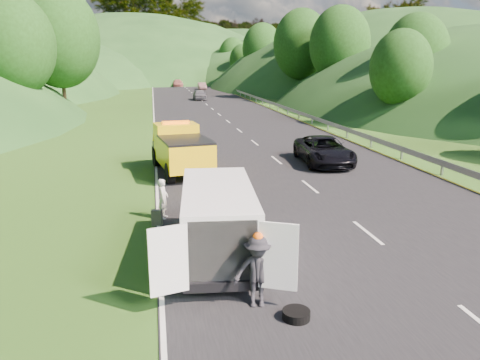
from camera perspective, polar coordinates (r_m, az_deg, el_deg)
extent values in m
plane|color=#38661E|center=(17.15, 3.28, -4.79)|extent=(320.00, 320.00, 0.00)
cube|color=black|center=(56.44, -3.39, 8.63)|extent=(14.00, 200.00, 0.02)
cube|color=gray|center=(69.92, 1.35, 9.75)|extent=(0.06, 140.00, 1.52)
cylinder|color=black|center=(25.95, -10.14, 2.76)|extent=(0.49, 1.05, 1.00)
cylinder|color=black|center=(26.29, -6.02, 3.06)|extent=(0.49, 1.05, 1.00)
cylinder|color=black|center=(22.07, -8.53, 0.80)|extent=(0.49, 1.05, 1.00)
cylinder|color=black|center=(22.47, -3.74, 1.17)|extent=(0.49, 1.05, 1.00)
cube|color=yellow|center=(25.11, -7.78, 4.69)|extent=(2.37, 1.90, 1.91)
cube|color=yellow|center=(22.97, -6.66, 3.19)|extent=(2.68, 3.70, 1.31)
cube|color=black|center=(22.85, -6.71, 4.92)|extent=(2.68, 3.70, 0.10)
cube|color=black|center=(26.37, -8.24, 3.91)|extent=(2.16, 1.48, 0.70)
cube|color=black|center=(26.99, -8.47, 3.71)|extent=(2.12, 0.50, 0.50)
cube|color=yellow|center=(26.60, -8.44, 5.42)|extent=(2.10, 1.07, 1.10)
cube|color=orange|center=(24.96, -7.85, 6.96)|extent=(1.43, 0.45, 0.16)
cube|color=black|center=(25.73, -8.11, 5.70)|extent=(1.90, 0.35, 0.90)
cylinder|color=black|center=(15.27, -6.17, -5.79)|extent=(0.35, 0.79, 0.76)
cylinder|color=black|center=(15.33, 0.29, -5.62)|extent=(0.35, 0.79, 0.76)
cylinder|color=black|center=(12.27, -6.38, -10.99)|extent=(0.35, 0.79, 0.76)
cylinder|color=black|center=(12.35, 1.75, -10.74)|extent=(0.35, 0.79, 0.76)
cube|color=white|center=(13.36, -2.68, -4.58)|extent=(2.40, 5.12, 1.77)
cube|color=white|center=(15.97, -3.09, -2.83)|extent=(1.98, 1.03, 0.95)
cube|color=black|center=(15.57, -3.10, -0.35)|extent=(1.79, 0.48, 0.79)
cube|color=black|center=(11.08, -2.10, -8.65)|extent=(1.62, 0.24, 1.53)
cube|color=white|center=(10.70, -8.71, -9.69)|extent=(0.89, 0.29, 1.62)
cube|color=white|center=(10.82, 4.69, -9.28)|extent=(0.84, 0.44, 1.62)
cube|color=black|center=(11.36, -2.03, -12.83)|extent=(1.91, 0.32, 0.24)
imported|color=silver|center=(17.43, -9.24, -4.64)|extent=(0.50, 0.61, 1.47)
imported|color=#C0C66A|center=(16.09, -4.61, -6.13)|extent=(0.66, 0.64, 1.07)
imported|color=black|center=(11.42, 2.11, -15.12)|extent=(1.21, 0.82, 1.74)
cube|color=#635E4A|center=(16.64, -10.08, -4.56)|extent=(0.40, 0.31, 0.57)
cylinder|color=black|center=(10.99, 6.85, -16.51)|extent=(0.63, 0.63, 0.20)
imported|color=black|center=(26.64, 10.12, 1.96)|extent=(2.86, 5.54, 1.49)
imported|color=#4F4E54|center=(69.67, -4.93, 9.68)|extent=(1.80, 4.47, 1.52)
imported|color=brown|center=(94.07, -4.63, 10.89)|extent=(1.50, 4.29, 1.41)
imported|color=#A25B51|center=(106.13, -7.58, 11.20)|extent=(2.16, 5.30, 1.54)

